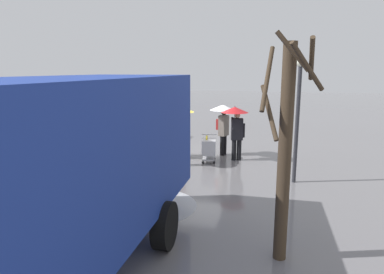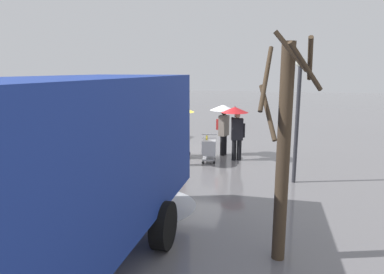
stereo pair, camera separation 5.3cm
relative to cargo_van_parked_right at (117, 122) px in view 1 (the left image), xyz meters
The scene contains 14 objects.
ground_plane 3.93m from the cargo_van_parked_right, 168.57° to the left, with size 90.00×90.00×0.00m, color slate.
slush_patch_near_cluster 7.33m from the cargo_van_parked_right, 121.47° to the left, with size 2.56×2.56×0.01m, color #ADAFB5.
slush_patch_under_van 3.23m from the cargo_van_parked_right, 103.46° to the left, with size 2.15×2.15×0.01m, color #ADAFB5.
slush_patch_mid_street 6.82m from the cargo_van_parked_right, 113.30° to the left, with size 2.50×2.50×0.01m, color #999BA0.
cargo_van_parked_right is the anchor object (origin of this frame).
box_truck_background 10.50m from the cargo_van_parked_right, 110.51° to the left, with size 2.70×8.25×3.38m.
shopping_cart_vendor 4.82m from the cargo_van_parked_right, 161.53° to the left, with size 0.67×0.90×1.04m.
hand_dolly_boxes 3.46m from the cargo_van_parked_right, 162.26° to the left, with size 0.70×0.82×1.32m.
pedestrian_pink_side 5.61m from the cargo_van_parked_right, 169.43° to the left, with size 1.04×1.04×2.15m.
pedestrian_black_side 4.92m from the cargo_van_parked_right, behind, with size 1.04×1.04×2.15m.
pedestrian_white_side 4.02m from the cargo_van_parked_right, 143.57° to the left, with size 1.04×1.04×2.15m.
pedestrian_far_side 3.62m from the cargo_van_parked_right, 158.00° to the left, with size 1.04×1.04×2.15m.
bare_tree_near 10.74m from the cargo_van_parked_right, 131.46° to the left, with size 1.08×1.05×4.12m.
street_lamp 8.38m from the cargo_van_parked_right, 156.50° to the left, with size 0.28×0.28×3.86m.
Camera 1 is at (-3.15, 13.39, 3.49)m, focal length 31.96 mm.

